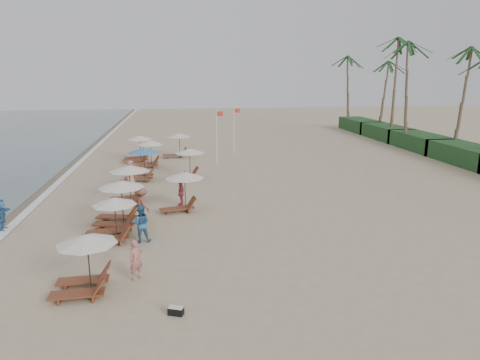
{
  "coord_description": "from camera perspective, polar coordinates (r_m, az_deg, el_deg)",
  "views": [
    {
      "loc": [
        -2.69,
        -19.2,
        7.55
      ],
      "look_at": [
        1.0,
        6.2,
        1.3
      ],
      "focal_mm": 32.66,
      "sensor_mm": 36.0,
      "label": 1
    }
  ],
  "objects": [
    {
      "name": "beachgoer_far_b",
      "position": [
        30.49,
        -14.06,
        0.76
      ],
      "size": [
        1.02,
        1.1,
        1.89
      ],
      "primitive_type": "imported",
      "rotation": [
        0.0,
        0.0,
        0.96
      ],
      "color": "#B57062",
      "rests_on": "ground"
    },
    {
      "name": "waterline_walker",
      "position": [
        24.62,
        -28.74,
        -3.97
      ],
      "size": [
        0.53,
        1.5,
        1.6
      ],
      "primitive_type": "imported",
      "rotation": [
        0.0,
        0.0,
        1.61
      ],
      "color": "#306190",
      "rests_on": "ground"
    },
    {
      "name": "shrub_hedge",
      "position": [
        42.32,
        27.62,
        2.94
      ],
      "size": [
        3.2,
        53.0,
        1.6
      ],
      "color": "#193D1C",
      "rests_on": "ground"
    },
    {
      "name": "wet_sand_band",
      "position": [
        31.71,
        -26.02,
        -1.49
      ],
      "size": [
        3.2,
        140.0,
        0.01
      ],
      "primitive_type": "cube",
      "color": "#6B5E4C",
      "rests_on": "ground"
    },
    {
      "name": "inland_station_0",
      "position": [
        24.55,
        -7.64,
        -0.93
      ],
      "size": [
        2.67,
        2.24,
        2.22
      ],
      "color": "brown",
      "rests_on": "ground"
    },
    {
      "name": "lounger_station_1",
      "position": [
        21.11,
        -16.67,
        -5.13
      ],
      "size": [
        2.58,
        2.3,
        2.06
      ],
      "color": "brown",
      "rests_on": "ground"
    },
    {
      "name": "beachgoer_mid_b",
      "position": [
        23.39,
        -12.71,
        -3.14
      ],
      "size": [
        1.27,
        1.35,
        1.83
      ],
      "primitive_type": "imported",
      "rotation": [
        0.0,
        0.0,
        2.25
      ],
      "color": "brown",
      "rests_on": "ground"
    },
    {
      "name": "lounger_station_0",
      "position": [
        16.44,
        -19.87,
        -10.28
      ],
      "size": [
        2.42,
        2.11,
        2.19
      ],
      "color": "brown",
      "rests_on": "ground"
    },
    {
      "name": "lounger_station_2",
      "position": [
        22.97,
        -15.74,
        -3.06
      ],
      "size": [
        2.74,
        2.43,
        2.35
      ],
      "color": "brown",
      "rests_on": "ground"
    },
    {
      "name": "lounger_station_3",
      "position": [
        26.8,
        -14.55,
        -0.26
      ],
      "size": [
        2.54,
        2.38,
        2.3
      ],
      "color": "brown",
      "rests_on": "ground"
    },
    {
      "name": "duffel_bag",
      "position": [
        14.79,
        -8.37,
        -16.54
      ],
      "size": [
        0.55,
        0.41,
        0.27
      ],
      "color": "black",
      "rests_on": "ground"
    },
    {
      "name": "beachgoer_mid_a",
      "position": [
        20.59,
        -12.81,
        -5.57
      ],
      "size": [
        0.86,
        0.67,
        1.76
      ],
      "primitive_type": "imported",
      "rotation": [
        0.0,
        0.0,
        3.15
      ],
      "color": "#2F5E8D",
      "rests_on": "ground"
    },
    {
      "name": "inland_station_2",
      "position": [
        40.84,
        -8.26,
        4.75
      ],
      "size": [
        2.81,
        2.24,
        2.22
      ],
      "color": "brown",
      "rests_on": "ground"
    },
    {
      "name": "flag_pole_near",
      "position": [
        36.88,
        -3.04,
        5.97
      ],
      "size": [
        0.6,
        0.08,
        4.72
      ],
      "color": "silver",
      "rests_on": "ground"
    },
    {
      "name": "inland_station_1",
      "position": [
        32.31,
        -6.96,
        2.54
      ],
      "size": [
        2.74,
        2.24,
        2.22
      ],
      "color": "brown",
      "rests_on": "ground"
    },
    {
      "name": "beachgoer_near",
      "position": [
        17.05,
        -13.42,
        -10.09
      ],
      "size": [
        0.68,
        0.66,
        1.57
      ],
      "primitive_type": "imported",
      "rotation": [
        0.0,
        0.0,
        0.69
      ],
      "color": "#AA685C",
      "rests_on": "ground"
    },
    {
      "name": "lounger_station_4",
      "position": [
        32.42,
        -12.82,
        2.01
      ],
      "size": [
        2.66,
        2.33,
        2.38
      ],
      "color": "brown",
      "rests_on": "ground"
    },
    {
      "name": "lounger_station_5",
      "position": [
        36.99,
        -11.87,
        3.43
      ],
      "size": [
        2.46,
        2.17,
        2.22
      ],
      "color": "brown",
      "rests_on": "ground"
    },
    {
      "name": "lounger_station_6",
      "position": [
        39.55,
        -13.27,
        3.92
      ],
      "size": [
        2.78,
        2.36,
        2.31
      ],
      "color": "brown",
      "rests_on": "ground"
    },
    {
      "name": "beachgoer_far_a",
      "position": [
        25.86,
        -7.7,
        -1.7
      ],
      "size": [
        0.64,
        0.94,
        1.49
      ],
      "primitive_type": "imported",
      "rotation": [
        0.0,
        0.0,
        4.36
      ],
      "color": "#AE4550",
      "rests_on": "ground"
    },
    {
      "name": "ground",
      "position": [
        20.8,
        -0.28,
        -7.59
      ],
      "size": [
        160.0,
        160.0,
        0.0
      ],
      "primitive_type": "plane",
      "color": "tan",
      "rests_on": "ground"
    },
    {
      "name": "foam_line",
      "position": [
        31.33,
        -23.76,
        -1.42
      ],
      "size": [
        0.5,
        140.0,
        0.02
      ],
      "primitive_type": "cube",
      "color": "white",
      "rests_on": "ground"
    },
    {
      "name": "flag_pole_far",
      "position": [
        41.7,
        -0.74,
        6.79
      ],
      "size": [
        0.6,
        0.08,
        4.6
      ],
      "color": "silver",
      "rests_on": "ground"
    },
    {
      "name": "palm_row",
      "position": [
        42.52,
        28.19,
        15.32
      ],
      "size": [
        7.0,
        52.0,
        12.3
      ],
      "color": "brown",
      "rests_on": "ground"
    }
  ]
}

